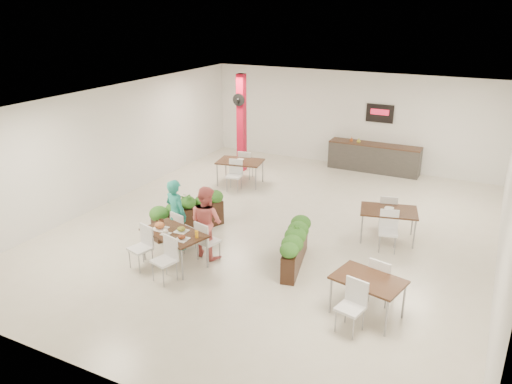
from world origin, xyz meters
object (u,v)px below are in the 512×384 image
red_column (241,122)px  service_counter (374,157)px  planter_left (188,212)px  diner_man (176,215)px  main_table (174,237)px  side_table_c (368,285)px  diner_woman (206,222)px  side_table_b (389,214)px  planter_right (295,245)px  side_table_a (240,164)px

red_column → service_counter: (4.00, 1.86, -1.15)m
red_column → planter_left: bearing=-76.8°
red_column → diner_man: red_column is taller
main_table → diner_man: size_ratio=1.14×
side_table_c → service_counter: bearing=116.5°
side_table_c → diner_woman: bearing=-177.4°
planter_left → side_table_b: (4.44, 1.76, 0.12)m
service_counter → side_table_c: service_counter is taller
red_column → service_counter: red_column is taller
main_table → planter_right: (2.33, 1.09, -0.15)m
side_table_a → side_table_c: size_ratio=1.00×
side_table_b → side_table_a: bearing=145.8°
red_column → diner_woman: red_column is taller
service_counter → main_table: size_ratio=1.59×
service_counter → planter_right: (0.12, -7.18, -0.00)m
main_table → side_table_c: size_ratio=1.13×
diner_man → diner_woman: size_ratio=1.02×
main_table → planter_right: planter_right is taller
planter_right → side_table_c: (1.85, -1.14, 0.14)m
diner_man → side_table_c: (4.57, -0.70, -0.20)m
red_column → planter_left: (1.15, -4.91, -1.13)m
main_table → side_table_a: size_ratio=1.13×
side_table_c → red_column: bearing=145.9°
service_counter → diner_man: (-2.59, -7.62, 0.34)m
diner_woman → side_table_c: bearing=-175.1°
planter_left → side_table_c: bearing=-17.8°
red_column → service_counter: bearing=25.0°
service_counter → side_table_a: (-3.38, -3.13, 0.15)m
main_table → planter_right: size_ratio=1.06×
service_counter → diner_man: 8.05m
service_counter → planter_left: service_counter is taller
red_column → side_table_c: red_column is taller
main_table → diner_man: diner_man is taller
diner_woman → side_table_b: (3.39, 2.60, -0.17)m
diner_woman → planter_right: 1.99m
planter_left → diner_man: bearing=-73.4°
side_table_c → diner_man: bearing=-175.6°
side_table_a → side_table_b: (4.97, -1.88, -0.00)m
side_table_b → planter_left: bearing=-171.9°
diner_man → planter_left: bearing=-58.0°
side_table_a → side_table_c: same height
red_column → side_table_c: 8.85m
side_table_a → side_table_b: bearing=-31.0°
diner_man → side_table_c: size_ratio=0.99×
service_counter → diner_man: service_counter is taller
planter_right → side_table_c: planter_right is taller
main_table → planter_left: 1.63m
main_table → diner_woman: 0.79m
side_table_b → planter_right: bearing=-137.7°
red_column → main_table: 6.73m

